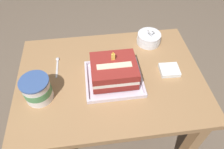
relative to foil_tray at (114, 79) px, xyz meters
name	(u,v)px	position (x,y,z in m)	size (l,w,h in m)	color
ground_plane	(111,133)	(-0.02, 0.03, -0.71)	(8.00, 8.00, 0.00)	#6B5B4C
dining_table	(110,89)	(-0.02, 0.03, -0.12)	(1.00, 0.72, 0.70)	#9E754C
foil_tray	(114,79)	(0.00, 0.00, 0.00)	(0.30, 0.27, 0.02)	silver
birthday_cake	(114,71)	(0.00, 0.00, 0.07)	(0.23, 0.20, 0.15)	maroon
bowl_stack	(149,38)	(0.26, 0.28, 0.03)	(0.15, 0.15, 0.12)	white
ice_cream_tub	(37,89)	(-0.38, -0.06, 0.06)	(0.14, 0.14, 0.13)	white
serving_spoon_near_tray	(57,63)	(-0.30, 0.16, 0.00)	(0.02, 0.15, 0.01)	silver
napkin_pile	(169,70)	(0.31, 0.02, 0.00)	(0.11, 0.10, 0.02)	white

